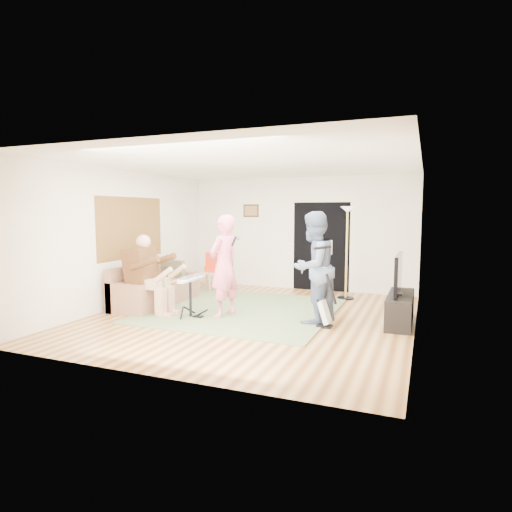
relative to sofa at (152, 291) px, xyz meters
The scene contains 19 objects.
floor 2.32m from the sofa, ahead, with size 6.00×6.00×0.00m, color brown.
walls 2.54m from the sofa, ahead, with size 5.50×6.00×2.70m, color #EFE4CF, non-canonical shape.
ceiling 3.34m from the sofa, ahead, with size 6.00×6.00×0.00m, color white.
window_blinds 1.36m from the sofa, behind, with size 2.05×2.05×0.00m, color brown.
doorway 4.05m from the sofa, 44.42° to the left, with size 2.10×2.10×0.00m, color black.
picture_frame 3.39m from the sofa, 69.51° to the left, with size 0.42×0.03×0.32m, color #3F2314.
area_rug 1.97m from the sofa, ahead, with size 3.37×3.47×0.02m, color #596D42.
sofa is the anchor object (origin of this frame).
drummer 0.84m from the sofa, 56.36° to the right, with size 0.95×0.53×1.46m.
drum_kit 1.45m from the sofa, 26.74° to the right, with size 0.41×0.73×0.75m.
singer 1.95m from the sofa, 10.83° to the right, with size 0.67×0.44×1.83m, color #E86581.
microphone 2.31m from the sofa, ahead, with size 0.06×0.06×0.24m, color black, non-canonical shape.
guitarist 3.47m from the sofa, ahead, with size 0.92×0.71×1.89m, color slate.
guitar_held 3.74m from the sofa, ahead, with size 0.12×0.60×0.26m, color white, non-canonical shape.
guitar_spare 3.69m from the sofa, ahead, with size 0.32×0.29×0.89m.
torchiere_lamp 4.25m from the sofa, 29.37° to the left, with size 0.36×0.36×1.99m.
dining_chair 1.88m from the sofa, 80.04° to the left, with size 0.43×0.44×0.89m.
tv_cabinet 4.80m from the sofa, ahead, with size 0.40×1.40×0.50m, color black.
television 4.78m from the sofa, ahead, with size 0.06×1.16×0.66m, color black.
Camera 1 is at (2.87, -6.96, 1.89)m, focal length 30.00 mm.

